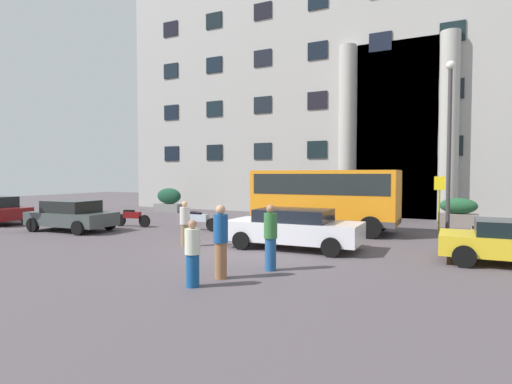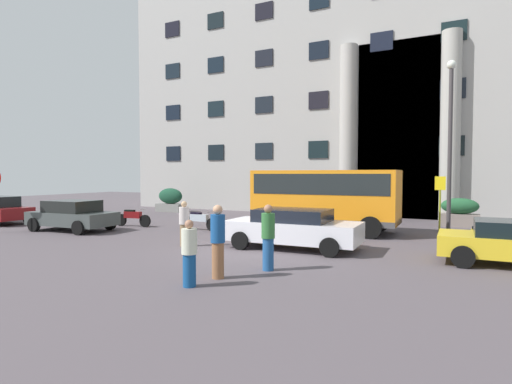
# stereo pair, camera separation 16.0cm
# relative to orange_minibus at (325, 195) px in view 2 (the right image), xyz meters

# --- Properties ---
(ground_plane) EXTENTS (80.00, 64.00, 0.12)m
(ground_plane) POSITION_rel_orange_minibus_xyz_m (-0.95, -5.50, -1.70)
(ground_plane) COLOR #52494F
(office_building_facade) EXTENTS (33.57, 9.77, 18.81)m
(office_building_facade) POSITION_rel_orange_minibus_xyz_m (-0.94, 11.97, 7.75)
(office_building_facade) COLOR #A8A5A1
(office_building_facade) RESTS_ON ground_plane
(orange_minibus) EXTENTS (6.35, 2.83, 2.75)m
(orange_minibus) POSITION_rel_orange_minibus_xyz_m (0.00, 0.00, 0.00)
(orange_minibus) COLOR orange
(orange_minibus) RESTS_ON ground_plane
(bus_stop_sign) EXTENTS (0.44, 0.08, 2.48)m
(bus_stop_sign) POSITION_rel_orange_minibus_xyz_m (4.56, 2.16, -0.10)
(bus_stop_sign) COLOR #949A1F
(bus_stop_sign) RESTS_ON ground_plane
(hedge_planter_entrance_right) EXTENTS (1.79, 0.90, 1.41)m
(hedge_planter_entrance_right) POSITION_rel_orange_minibus_xyz_m (5.31, 4.88, -0.96)
(hedge_planter_entrance_right) COLOR gray
(hedge_planter_entrance_right) RESTS_ON ground_plane
(hedge_planter_far_west) EXTENTS (1.83, 0.75, 1.20)m
(hedge_planter_far_west) POSITION_rel_orange_minibus_xyz_m (-1.06, 4.67, -1.06)
(hedge_planter_far_west) COLOR #69635E
(hedge_planter_far_west) RESTS_ON ground_plane
(hedge_planter_west) EXTENTS (2.00, 0.86, 1.62)m
(hedge_planter_west) POSITION_rel_orange_minibus_xyz_m (-12.51, 4.76, -0.86)
(hedge_planter_west) COLOR slate
(hedge_planter_west) RESTS_ON ground_plane
(parked_coupe_end) EXTENTS (4.64, 2.22, 1.37)m
(parked_coupe_end) POSITION_rel_orange_minibus_xyz_m (0.29, -4.54, -0.92)
(parked_coupe_end) COLOR white
(parked_coupe_end) RESTS_ON ground_plane
(parked_hatchback_near) EXTENTS (4.07, 2.24, 1.39)m
(parked_hatchback_near) POSITION_rel_orange_minibus_xyz_m (-10.37, -4.89, -0.93)
(parked_hatchback_near) COLOR #424948
(parked_hatchback_near) RESTS_ON ground_plane
(motorcycle_near_kerb) EXTENTS (2.04, 0.55, 0.89)m
(motorcycle_near_kerb) POSITION_rel_orange_minibus_xyz_m (-5.34, -2.15, -1.18)
(motorcycle_near_kerb) COLOR black
(motorcycle_near_kerb) RESTS_ON ground_plane
(motorcycle_far_end) EXTENTS (2.03, 0.55, 0.89)m
(motorcycle_far_end) POSITION_rel_orange_minibus_xyz_m (-9.05, -2.50, -1.18)
(motorcycle_far_end) COLOR black
(motorcycle_far_end) RESTS_ON ground_plane
(scooter_by_planter) EXTENTS (2.06, 0.55, 0.89)m
(scooter_by_planter) POSITION_rel_orange_minibus_xyz_m (6.21, -2.13, -1.18)
(scooter_by_planter) COLOR black
(scooter_by_planter) RESTS_ON ground_plane
(pedestrian_man_red_shirt) EXTENTS (0.36, 0.36, 1.77)m
(pedestrian_man_red_shirt) POSITION_rel_orange_minibus_xyz_m (0.94, -7.88, -0.74)
(pedestrian_man_red_shirt) COLOR #21508D
(pedestrian_man_red_shirt) RESTS_ON ground_plane
(pedestrian_child_trailing) EXTENTS (0.36, 0.36, 1.62)m
(pedestrian_child_trailing) POSITION_rel_orange_minibus_xyz_m (-3.34, -5.87, -0.83)
(pedestrian_child_trailing) COLOR olive
(pedestrian_child_trailing) RESTS_ON ground_plane
(pedestrian_woman_with_bag) EXTENTS (0.36, 0.36, 1.54)m
(pedestrian_woman_with_bag) POSITION_rel_orange_minibus_xyz_m (0.03, -10.16, -0.87)
(pedestrian_woman_with_bag) COLOR navy
(pedestrian_woman_with_bag) RESTS_ON ground_plane
(pedestrian_man_crossing) EXTENTS (0.36, 0.36, 1.83)m
(pedestrian_man_crossing) POSITION_rel_orange_minibus_xyz_m (0.20, -9.22, -0.71)
(pedestrian_man_crossing) COLOR #925F3D
(pedestrian_man_crossing) RESTS_ON ground_plane
(lamppost_plaza_centre) EXTENTS (0.40, 0.40, 7.70)m
(lamppost_plaza_centre) POSITION_rel_orange_minibus_xyz_m (4.89, 2.97, 2.83)
(lamppost_plaza_centre) COLOR #3D383B
(lamppost_plaza_centre) RESTS_ON ground_plane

